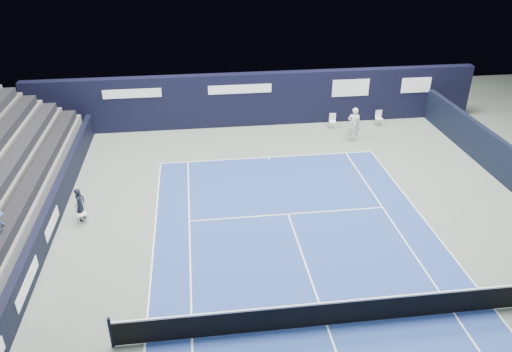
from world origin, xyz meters
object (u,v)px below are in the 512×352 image
(folding_chair_back_a, at_px, (333,118))
(line_judge_chair, at_px, (81,211))
(tennis_net, at_px, (328,313))
(tennis_player, at_px, (354,124))
(folding_chair_back_b, at_px, (379,117))

(folding_chair_back_a, distance_m, line_judge_chair, 15.30)
(tennis_net, bearing_deg, tennis_player, 69.80)
(folding_chair_back_b, bearing_deg, tennis_player, -139.25)
(tennis_net, bearing_deg, line_judge_chair, 140.47)
(tennis_player, bearing_deg, line_judge_chair, -154.00)
(folding_chair_back_a, bearing_deg, tennis_net, -98.86)
(tennis_net, xyz_separation_m, tennis_player, (4.97, 13.52, 0.43))
(tennis_net, bearing_deg, folding_chair_back_a, 74.35)
(folding_chair_back_b, distance_m, tennis_player, 2.95)
(folding_chair_back_a, xyz_separation_m, line_judge_chair, (-12.76, -8.43, -0.10))
(folding_chair_back_b, height_order, tennis_player, tennis_player)
(folding_chair_back_b, height_order, tennis_net, tennis_net)
(folding_chair_back_a, height_order, tennis_net, tennis_net)
(folding_chair_back_b, bearing_deg, folding_chair_back_a, -179.90)
(folding_chair_back_a, bearing_deg, folding_chair_back_b, 8.03)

